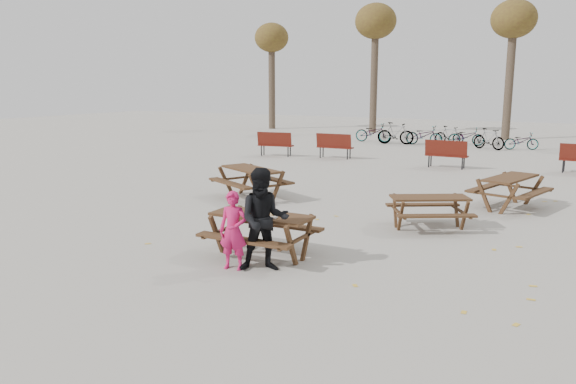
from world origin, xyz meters
The scene contains 14 objects.
ground centered at (0.00, 0.00, 0.00)m, with size 80.00×80.00×0.00m, color gray.
main_picnic_table centered at (0.00, 0.00, 0.59)m, with size 1.80×1.45×0.78m.
food_tray centered at (0.30, -0.16, 0.79)m, with size 0.18×0.11×0.04m, color white.
bread_roll centered at (0.30, -0.16, 0.83)m, with size 0.14×0.06×0.05m, color tan.
soda_bottle centered at (-0.09, -0.17, 0.85)m, with size 0.07×0.07×0.17m.
child centered at (-0.06, -0.80, 0.66)m, with size 0.48×0.31×1.31m, color #C71858.
adult centered at (0.41, -0.62, 0.85)m, with size 0.83×0.65×1.71m, color black.
picnic_table_east centered at (2.14, 3.36, 0.35)m, with size 1.61×1.29×0.69m, color #391E15, non-canonical shape.
picnic_table_north centered at (-2.87, 4.28, 0.41)m, with size 1.91×1.53×0.82m, color #391E15, non-canonical shape.
picnic_table_far centered at (3.38, 6.27, 0.39)m, with size 1.83×1.47×0.79m, color #391E15, non-canonical shape.
park_bench_row centered at (-1.34, 12.70, 0.52)m, with size 13.18×1.45×1.03m.
bicycle_row centered at (-1.78, 19.81, 0.48)m, with size 9.05×2.41×1.10m.
tree_row centered at (0.90, 25.15, 6.19)m, with size 32.17×3.52×8.26m.
fallen_leaves centered at (0.50, 2.50, 0.00)m, with size 11.00×11.00×0.01m, color gold, non-canonical shape.
Camera 1 is at (4.93, -8.26, 3.04)m, focal length 35.00 mm.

